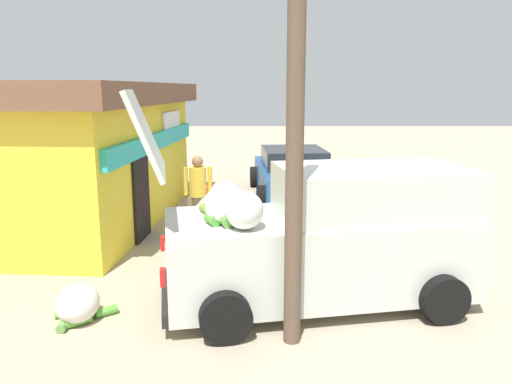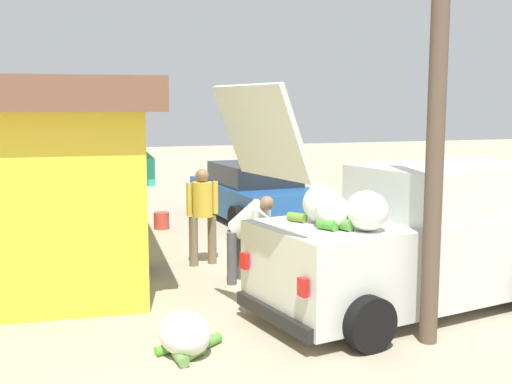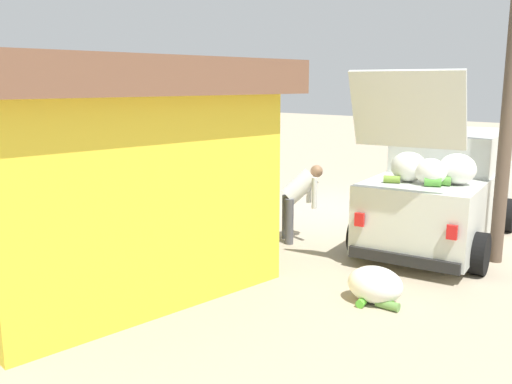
{
  "view_description": "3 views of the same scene",
  "coord_description": "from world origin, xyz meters",
  "views": [
    {
      "loc": [
        -9.45,
        1.65,
        2.94
      ],
      "look_at": [
        0.18,
        1.63,
        0.92
      ],
      "focal_mm": 34.88,
      "sensor_mm": 36.0,
      "label": 1
    },
    {
      "loc": [
        -10.05,
        5.35,
        2.71
      ],
      "look_at": [
        0.54,
        1.73,
        1.16
      ],
      "focal_mm": 44.85,
      "sensor_mm": 36.0,
      "label": 2
    },
    {
      "loc": [
        -6.82,
        9.83,
        2.75
      ],
      "look_at": [
        0.11,
        2.24,
        0.7
      ],
      "focal_mm": 38.49,
      "sensor_mm": 36.0,
      "label": 3
    }
  ],
  "objects": [
    {
      "name": "customer_bending",
      "position": [
        -1.05,
        2.41,
        0.83
      ],
      "size": [
        0.71,
        0.72,
        1.35
      ],
      "color": "#4C4C51",
      "rests_on": "ground_plane"
    },
    {
      "name": "delivery_van",
      "position": [
        -2.89,
        0.65,
        0.95
      ],
      "size": [
        2.64,
        4.74,
        2.92
      ],
      "color": "silver",
      "rests_on": "ground_plane"
    },
    {
      "name": "unloaded_banana_pile",
      "position": [
        -3.49,
        3.93,
        0.22
      ],
      "size": [
        0.79,
        0.8,
        0.47
      ],
      "color": "silver",
      "rests_on": "ground_plane"
    },
    {
      "name": "vendor_standing",
      "position": [
        0.25,
        2.78,
        0.95
      ],
      "size": [
        0.39,
        0.56,
        1.63
      ],
      "color": "#726047",
      "rests_on": "ground_plane"
    },
    {
      "name": "ground_plane",
      "position": [
        0.0,
        0.0,
        0.0
      ],
      "size": [
        60.0,
        60.0,
        0.0
      ],
      "primitive_type": "plane",
      "color": "tan"
    },
    {
      "name": "paint_bucket",
      "position": [
        3.56,
        2.88,
        0.18
      ],
      "size": [
        0.33,
        0.33,
        0.36
      ],
      "primitive_type": "cylinder",
      "color": "#BF3F33",
      "rests_on": "ground_plane"
    },
    {
      "name": "parked_sedan",
      "position": [
        4.0,
        0.6,
        0.62
      ],
      "size": [
        4.43,
        2.42,
        1.33
      ],
      "color": "#1E4C8C",
      "rests_on": "ground_plane"
    },
    {
      "name": "utility_pole",
      "position": [
        -4.04,
        1.21,
        2.39
      ],
      "size": [
        0.2,
        0.2,
        4.79
      ],
      "primitive_type": "cylinder",
      "color": "brown",
      "rests_on": "ground_plane"
    },
    {
      "name": "storefront_bar",
      "position": [
        1.37,
        5.71,
        1.57
      ],
      "size": [
        7.32,
        4.87,
        3.05
      ],
      "color": "yellow",
      "rests_on": "ground_plane"
    }
  ]
}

